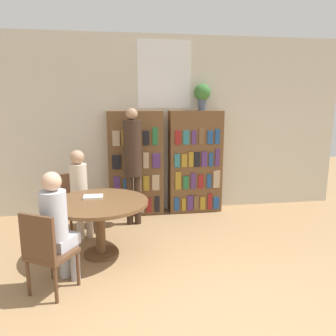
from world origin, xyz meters
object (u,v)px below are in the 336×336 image
object	(u,v)px
bookshelf_left	(136,164)
reading_table	(100,210)
librarian_standing	(133,155)
seated_reader_left	(80,188)
seated_reader_right	(57,222)
chair_near_camera	(46,250)
chair_left_side	(77,200)
flower_vase	(202,94)
bookshelf_right	(195,162)

from	to	relation	value
bookshelf_left	reading_table	size ratio (longest dim) A/B	1.46
librarian_standing	seated_reader_left	bearing A→B (deg)	-157.64
seated_reader_right	librarian_standing	distance (m)	1.92
chair_near_camera	chair_left_side	xyz separation A→B (m)	(0.10, 1.68, 0.00)
seated_reader_left	librarian_standing	distance (m)	0.93
bookshelf_left	flower_vase	xyz separation A→B (m)	(1.14, 0.00, 1.15)
bookshelf_right	seated_reader_right	xyz separation A→B (m)	(-1.96, -2.18, -0.17)
chair_near_camera	seated_reader_right	size ratio (longest dim) A/B	0.70
bookshelf_left	seated_reader_right	world-z (taller)	bookshelf_left
bookshelf_right	librarian_standing	world-z (taller)	librarian_standing
flower_vase	bookshelf_left	bearing A→B (deg)	-179.77
bookshelf_left	flower_vase	bearing A→B (deg)	0.23
chair_left_side	librarian_standing	xyz separation A→B (m)	(0.85, 0.15, 0.62)
bookshelf_left	chair_left_side	xyz separation A→B (m)	(-0.91, -0.65, -0.40)
bookshelf_right	chair_left_side	xyz separation A→B (m)	(-1.95, -0.65, -0.40)
bookshelf_left	seated_reader_left	world-z (taller)	bookshelf_left
flower_vase	seated_reader_right	distance (m)	3.28
bookshelf_right	seated_reader_right	size ratio (longest dim) A/B	1.42
bookshelf_left	flower_vase	distance (m)	1.62
bookshelf_right	librarian_standing	bearing A→B (deg)	-155.50
bookshelf_left	reading_table	distance (m)	1.63
chair_left_side	librarian_standing	size ratio (longest dim) A/B	0.48
flower_vase	seated_reader_left	bearing A→B (deg)	-157.40
chair_near_camera	seated_reader_right	distance (m)	0.28
chair_near_camera	seated_reader_right	world-z (taller)	seated_reader_right
chair_near_camera	seated_reader_left	size ratio (longest dim) A/B	0.70
chair_near_camera	chair_left_side	size ratio (longest dim) A/B	1.00
librarian_standing	reading_table	bearing A→B (deg)	-114.77
librarian_standing	bookshelf_right	bearing A→B (deg)	24.50
bookshelf_right	seated_reader_right	world-z (taller)	bookshelf_right
bookshelf_left	chair_left_side	bearing A→B (deg)	-144.50
bookshelf_right	chair_near_camera	distance (m)	3.13
librarian_standing	chair_near_camera	bearing A→B (deg)	-117.36
chair_left_side	flower_vase	bearing A→B (deg)	174.19
chair_left_side	seated_reader_left	distance (m)	0.28
seated_reader_left	seated_reader_right	world-z (taller)	seated_reader_left
flower_vase	chair_left_side	bearing A→B (deg)	-162.23
reading_table	seated_reader_left	world-z (taller)	seated_reader_left
seated_reader_left	seated_reader_right	size ratio (longest dim) A/B	1.00
flower_vase	seated_reader_right	world-z (taller)	flower_vase
bookshelf_right	seated_reader_left	distance (m)	2.05
chair_near_camera	seated_reader_left	bearing A→B (deg)	113.89
bookshelf_right	reading_table	bearing A→B (deg)	-135.96
bookshelf_right	reading_table	distance (m)	2.20
chair_left_side	seated_reader_left	xyz separation A→B (m)	(0.07, -0.17, 0.22)
bookshelf_right	seated_reader_left	world-z (taller)	bookshelf_right
bookshelf_left	chair_near_camera	xyz separation A→B (m)	(-1.02, -2.33, -0.40)
reading_table	seated_reader_right	distance (m)	0.77
bookshelf_right	flower_vase	xyz separation A→B (m)	(0.11, 0.00, 1.15)
flower_vase	seated_reader_right	bearing A→B (deg)	-133.40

